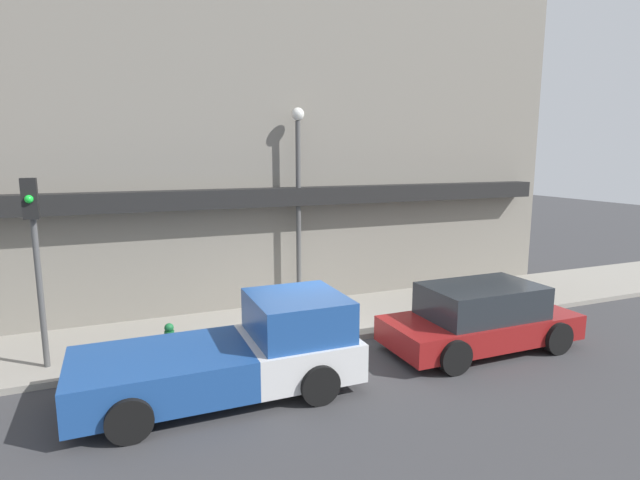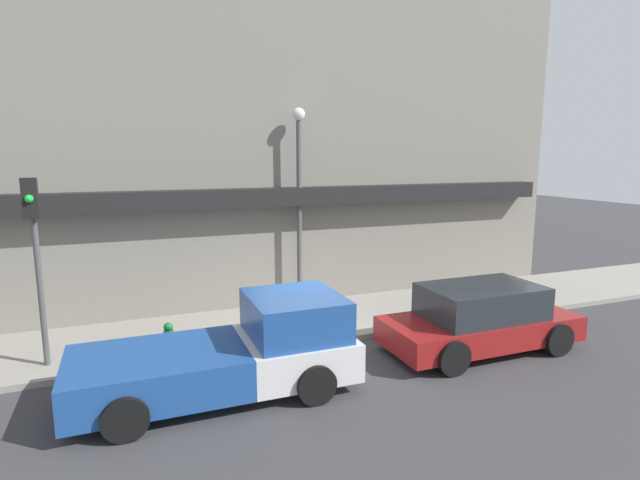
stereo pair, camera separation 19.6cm
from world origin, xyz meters
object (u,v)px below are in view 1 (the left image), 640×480
(pickup_truck, at_px, (239,353))
(street_lamp, at_px, (298,185))
(fire_hydrant, at_px, (170,338))
(traffic_light, at_px, (35,240))
(parked_car, at_px, (480,318))

(pickup_truck, bearing_deg, street_lamp, 55.54)
(fire_hydrant, height_order, traffic_light, traffic_light)
(street_lamp, height_order, traffic_light, street_lamp)
(parked_car, relative_size, fire_hydrant, 6.56)
(parked_car, bearing_deg, fire_hydrant, 162.22)
(pickup_truck, relative_size, traffic_light, 1.33)
(pickup_truck, xyz_separation_m, fire_hydrant, (-1.07, 2.10, -0.30))
(fire_hydrant, distance_m, traffic_light, 3.40)
(traffic_light, bearing_deg, street_lamp, 18.16)
(pickup_truck, relative_size, fire_hydrant, 7.47)
(parked_car, bearing_deg, street_lamp, 123.24)
(fire_hydrant, distance_m, street_lamp, 5.51)
(parked_car, bearing_deg, traffic_light, 165.48)
(traffic_light, bearing_deg, pickup_truck, -32.88)
(fire_hydrant, relative_size, street_lamp, 0.12)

